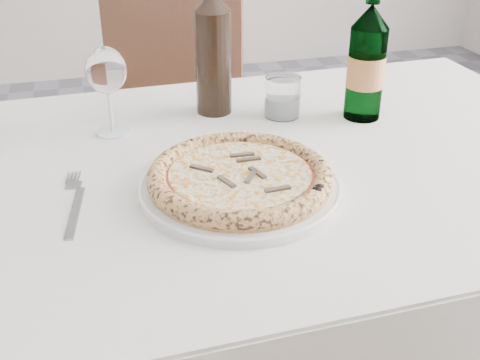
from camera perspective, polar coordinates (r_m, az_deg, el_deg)
The scene contains 9 objects.
dining_table at distance 1.07m, azimuth -1.39°, elevation -2.72°, with size 1.43×0.86×0.76m.
chair_far at distance 1.88m, azimuth -6.83°, elevation 6.93°, with size 0.56×0.56×0.93m.
plate at distance 0.94m, azimuth 0.00°, elevation -0.60°, with size 0.32×0.32×0.02m.
pizza at distance 0.93m, azimuth -0.00°, elevation 0.34°, with size 0.29×0.29×0.03m.
fork at distance 0.94m, azimuth -15.41°, elevation -2.15°, with size 0.03×0.20×0.00m.
wine_glass at distance 1.12m, azimuth -12.58°, elevation 9.90°, with size 0.07×0.07×0.17m.
tumbler at distance 1.21m, azimuth 4.04°, elevation 7.63°, with size 0.07×0.07×0.08m.
beer_bottle at distance 1.20m, azimuth 11.91°, elevation 10.84°, with size 0.07×0.07×0.28m.
wine_bottle at distance 1.20m, azimuth -2.56°, elevation 12.03°, with size 0.07×0.07×0.29m.
Camera 1 is at (-0.12, -0.67, 1.23)m, focal length 45.00 mm.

